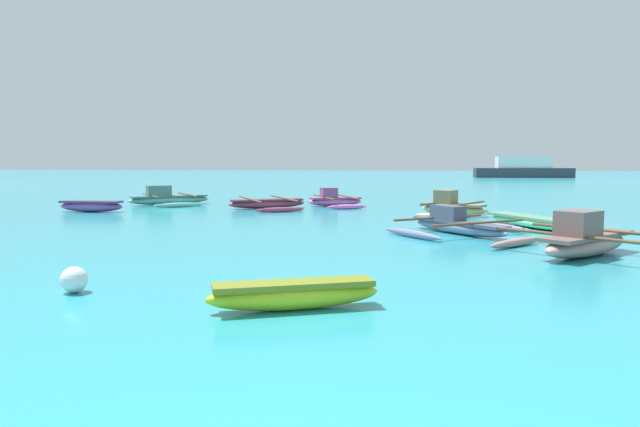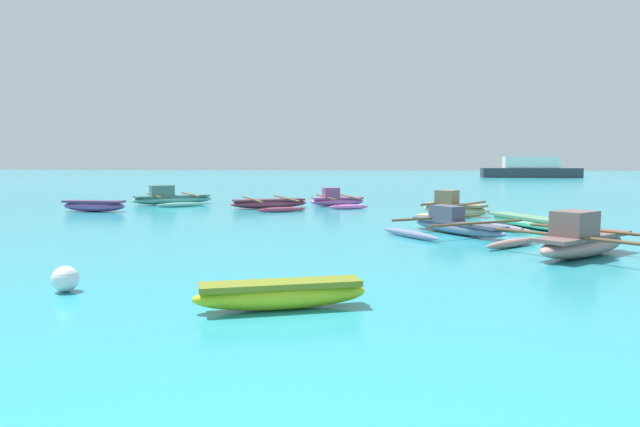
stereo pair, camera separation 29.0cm
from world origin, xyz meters
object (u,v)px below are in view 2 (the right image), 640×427
(moored_boat_2, at_px, (455,225))
(moored_boat_7, at_px, (171,198))
(moored_boat_1, at_px, (269,203))
(moored_boat_8, at_px, (582,241))
(moored_boat_3, at_px, (536,222))
(mooring_buoy_0, at_px, (65,279))
(moored_boat_4, at_px, (453,207))
(distant_ferry, at_px, (531,169))
(moored_boat_6, at_px, (94,205))
(moored_boat_5, at_px, (336,200))
(moored_boat_0, at_px, (281,294))

(moored_boat_2, height_order, moored_boat_7, moored_boat_7)
(moored_boat_1, distance_m, moored_boat_7, 5.17)
(moored_boat_2, height_order, moored_boat_8, moored_boat_8)
(moored_boat_3, distance_m, moored_boat_7, 16.24)
(moored_boat_7, distance_m, mooring_buoy_0, 17.83)
(moored_boat_4, height_order, mooring_buoy_0, moored_boat_4)
(distant_ferry, bearing_deg, moored_boat_6, -119.07)
(moored_boat_2, bearing_deg, moored_boat_6, -146.63)
(moored_boat_5, height_order, moored_boat_6, moored_boat_5)
(moored_boat_5, xyz_separation_m, moored_boat_6, (-9.21, -4.03, -0.02))
(moored_boat_0, distance_m, moored_boat_2, 9.05)
(moored_boat_7, height_order, distant_ferry, distant_ferry)
(distant_ferry, bearing_deg, moored_boat_1, -114.19)
(moored_boat_1, distance_m, moored_boat_2, 10.32)
(moored_boat_2, distance_m, distant_ferry, 57.64)
(moored_boat_3, distance_m, moored_boat_5, 10.17)
(moored_boat_5, xyz_separation_m, moored_boat_7, (-7.66, -0.06, 0.03))
(moored_boat_3, bearing_deg, moored_boat_4, -176.39)
(moored_boat_7, relative_size, distant_ferry, 0.36)
(moored_boat_1, height_order, moored_boat_8, moored_boat_8)
(moored_boat_0, relative_size, moored_boat_7, 0.57)
(mooring_buoy_0, bearing_deg, moored_boat_2, 49.88)
(mooring_buoy_0, bearing_deg, moored_boat_6, 117.36)
(moored_boat_6, xyz_separation_m, mooring_buoy_0, (6.77, -13.08, -0.05))
(mooring_buoy_0, bearing_deg, moored_boat_8, 26.30)
(moored_boat_0, height_order, moored_boat_1, moored_boat_1)
(moored_boat_2, relative_size, moored_boat_5, 1.01)
(mooring_buoy_0, bearing_deg, moored_boat_3, 45.97)
(moored_boat_7, relative_size, mooring_buoy_0, 10.38)
(moored_boat_5, xyz_separation_m, mooring_buoy_0, (-2.44, -17.11, -0.07))
(moored_boat_3, bearing_deg, moored_boat_0, -54.99)
(moored_boat_3, bearing_deg, moored_boat_7, -143.41)
(moored_boat_2, height_order, moored_boat_6, moored_boat_2)
(moored_boat_8, relative_size, distant_ferry, 0.34)
(moored_boat_1, xyz_separation_m, moored_boat_6, (-6.50, -2.48, 0.04))
(moored_boat_3, bearing_deg, moored_boat_6, -128.35)
(moored_boat_5, bearing_deg, moored_boat_4, -61.59)
(moored_boat_1, relative_size, moored_boat_7, 1.10)
(moored_boat_6, bearing_deg, moored_boat_0, -50.73)
(moored_boat_1, bearing_deg, moored_boat_7, 136.54)
(moored_boat_3, relative_size, distant_ferry, 0.35)
(moored_boat_7, bearing_deg, moored_boat_0, -98.17)
(moored_boat_2, xyz_separation_m, mooring_buoy_0, (-6.65, -7.89, -0.04))
(moored_boat_4, bearing_deg, distant_ferry, 104.77)
(moored_boat_4, bearing_deg, moored_boat_0, -74.43)
(moored_boat_0, distance_m, mooring_buoy_0, 3.52)
(moored_boat_2, height_order, moored_boat_5, moored_boat_5)
(moored_boat_4, xyz_separation_m, moored_boat_5, (-4.67, 4.01, -0.04))
(moored_boat_6, relative_size, moored_boat_8, 0.67)
(moored_boat_4, xyz_separation_m, moored_boat_8, (1.74, -8.72, 0.01))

